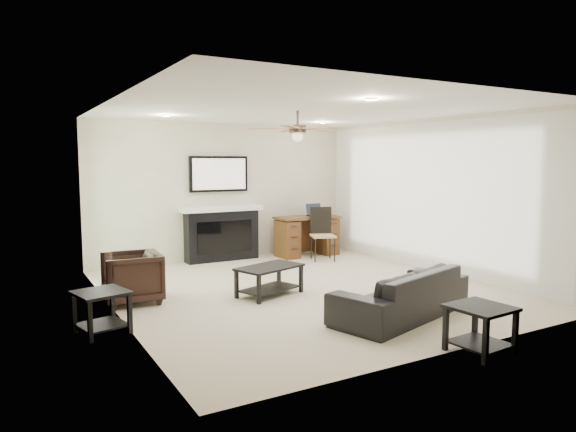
# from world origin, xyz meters

# --- Properties ---
(room_shell) EXTENTS (5.50, 5.54, 2.52)m
(room_shell) POSITION_xyz_m (0.19, 0.08, 1.68)
(room_shell) COLOR beige
(room_shell) RESTS_ON ground
(sofa) EXTENTS (2.05, 1.26, 0.56)m
(sofa) POSITION_xyz_m (0.38, -1.64, 0.28)
(sofa) COLOR black
(sofa) RESTS_ON ground
(armchair) EXTENTS (0.77, 0.75, 0.65)m
(armchair) POSITION_xyz_m (-2.22, 0.51, 0.33)
(armchair) COLOR black
(armchair) RESTS_ON ground
(coffee_table) EXTENTS (1.01, 0.76, 0.40)m
(coffee_table) POSITION_xyz_m (-0.52, -0.04, 0.20)
(coffee_table) COLOR black
(coffee_table) RESTS_ON ground
(end_table_near) EXTENTS (0.55, 0.55, 0.45)m
(end_table_near) POSITION_xyz_m (0.23, -2.89, 0.23)
(end_table_near) COLOR black
(end_table_near) RESTS_ON ground
(end_table_left) EXTENTS (0.60, 0.60, 0.45)m
(end_table_left) POSITION_xyz_m (-2.77, -0.54, 0.23)
(end_table_left) COLOR black
(end_table_left) RESTS_ON ground
(fireplace_unit) EXTENTS (1.52, 0.34, 1.91)m
(fireplace_unit) POSITION_xyz_m (-0.13, 2.58, 0.95)
(fireplace_unit) COLOR black
(fireplace_unit) RESTS_ON ground
(desk) EXTENTS (1.22, 0.56, 0.76)m
(desk) POSITION_xyz_m (1.49, 2.24, 0.38)
(desk) COLOR #371B0D
(desk) RESTS_ON ground
(desk_chair) EXTENTS (0.55, 0.56, 0.97)m
(desk_chair) POSITION_xyz_m (1.49, 1.69, 0.48)
(desk_chair) COLOR black
(desk_chair) RESTS_ON ground
(laptop) EXTENTS (0.33, 0.24, 0.23)m
(laptop) POSITION_xyz_m (1.69, 2.22, 0.88)
(laptop) COLOR black
(laptop) RESTS_ON desk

